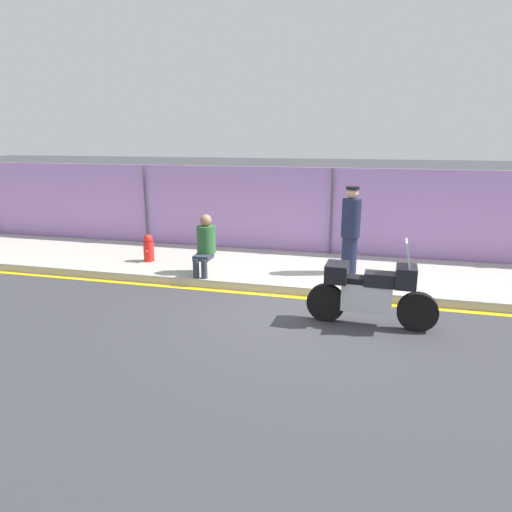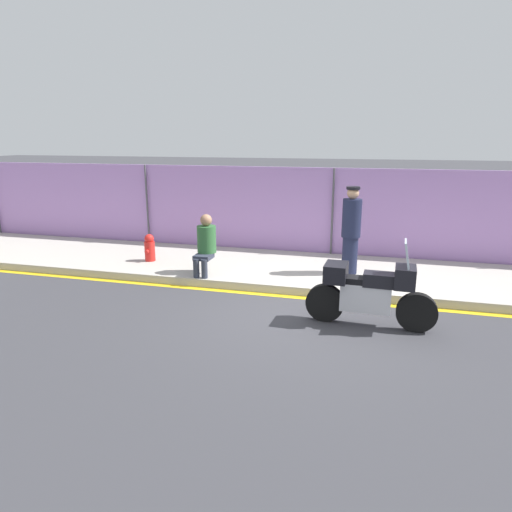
% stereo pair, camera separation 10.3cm
% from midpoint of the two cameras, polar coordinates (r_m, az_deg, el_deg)
% --- Properties ---
extents(ground_plane, '(120.00, 120.00, 0.00)m').
position_cam_midpoint_polar(ground_plane, '(8.26, 6.29, -7.10)').
color(ground_plane, '#38383D').
extents(sidewalk, '(37.85, 2.91, 0.17)m').
position_cam_midpoint_polar(sidewalk, '(10.41, 8.12, -2.03)').
color(sidewalk, '#ADA89E').
rests_on(sidewalk, ground_plane).
extents(curb_paint_stripe, '(37.85, 0.18, 0.01)m').
position_cam_midpoint_polar(curb_paint_stripe, '(8.98, 6.99, -5.30)').
color(curb_paint_stripe, gold).
rests_on(curb_paint_stripe, ground_plane).
extents(storefront_fence, '(35.95, 0.17, 2.32)m').
position_cam_midpoint_polar(storefront_fence, '(11.67, 9.16, 5.15)').
color(storefront_fence, '#AD7FC6').
rests_on(storefront_fence, ground_plane).
extents(motorcycle, '(2.13, 0.55, 1.49)m').
position_cam_midpoint_polar(motorcycle, '(7.72, 13.72, -4.27)').
color(motorcycle, black).
rests_on(motorcycle, ground_plane).
extents(officer_standing, '(0.40, 0.40, 1.88)m').
position_cam_midpoint_polar(officer_standing, '(9.94, 11.44, 3.26)').
color(officer_standing, '#191E38').
rests_on(officer_standing, sidewalk).
extents(person_seated_on_curb, '(0.41, 0.68, 1.29)m').
position_cam_midpoint_polar(person_seated_on_curb, '(9.82, -6.66, 1.79)').
color(person_seated_on_curb, '#2D3342').
rests_on(person_seated_on_curb, sidewalk).
extents(fire_hydrant, '(0.25, 0.31, 0.65)m').
position_cam_midpoint_polar(fire_hydrant, '(11.15, -13.54, 0.97)').
color(fire_hydrant, red).
rests_on(fire_hydrant, sidewalk).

